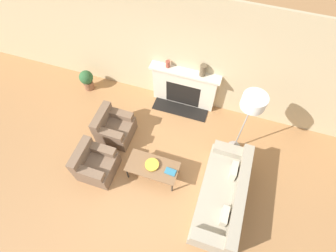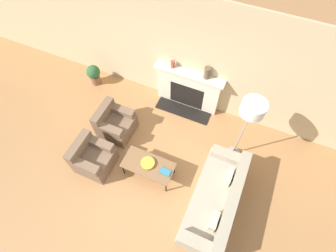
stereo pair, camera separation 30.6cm
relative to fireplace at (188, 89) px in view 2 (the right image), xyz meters
The scene contains 13 objects.
ground_plane 2.57m from the fireplace, 92.71° to the right, with size 18.00×18.00×0.00m, color #A87547.
wall_back 0.92m from the fireplace, 129.44° to the left, with size 18.00×0.06×2.90m.
fireplace is the anchor object (origin of this frame).
couch 2.72m from the fireplace, 56.70° to the right, with size 0.83×2.07×0.77m.
armchair_near 2.76m from the fireplace, 117.37° to the right, with size 0.75×0.75×0.76m.
armchair_far 1.96m from the fireplace, 130.58° to the right, with size 0.75×0.75×0.76m.
coffee_table 2.16m from the fireplace, 91.27° to the right, with size 1.09×0.54×0.43m.
bowl 2.15m from the fireplace, 91.70° to the right, with size 0.29×0.29×0.06m.
book 2.19m from the fireplace, 80.96° to the right, with size 0.23×0.16×0.02m.
floor_lamp 2.09m from the fireplace, 31.71° to the right, with size 0.46×0.46×1.88m.
mantel_vase_left 0.78m from the fireplace, behind, with size 0.10×0.10×0.17m.
mantel_vase_center_left 0.82m from the fireplace, ahead, with size 0.15×0.15×0.29m.
potted_plant 2.59m from the fireplace, behind, with size 0.36×0.36×0.59m.
Camera 2 is at (1.36, -1.56, 5.46)m, focal length 28.00 mm.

